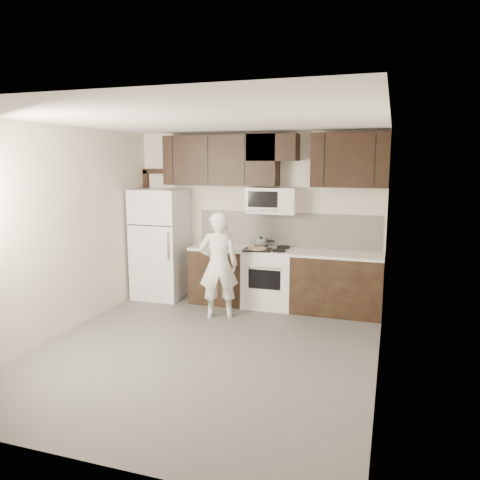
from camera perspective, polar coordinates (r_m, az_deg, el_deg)
The scene contains 14 objects.
floor at distance 5.79m, azimuth -4.36°, elevation -13.22°, with size 4.50×4.50×0.00m, color #575452.
back_wall at distance 7.53m, azimuth 2.06°, elevation 2.73°, with size 4.00×4.00×0.00m, color beige.
ceiling at distance 5.37m, azimuth -4.73°, elevation 14.43°, with size 4.50×4.50×0.00m, color white.
counter_run at distance 7.25m, azimuth 5.94°, elevation -4.77°, with size 2.95×0.64×0.91m.
stove at distance 7.31m, azimuth 3.61°, elevation -4.57°, with size 0.76×0.66×0.94m.
backsplash at distance 7.41m, azimuth 5.75°, elevation 1.26°, with size 2.90×0.02×0.54m, color beige.
upper_cabinets at distance 7.25m, azimuth 3.32°, elevation 9.85°, with size 3.48×0.35×0.78m.
microwave at distance 7.23m, azimuth 3.94°, elevation 4.83°, with size 0.76×0.42×0.40m.
refrigerator at distance 7.83m, azimuth -9.66°, elevation -0.46°, with size 0.80×0.76×1.80m.
door_trim at distance 8.24m, azimuth -10.97°, elevation 2.44°, with size 0.50×0.08×2.12m.
saucepan at distance 7.39m, azimuth 2.61°, elevation -0.30°, with size 0.29×0.18×0.17m.
baking_tray at distance 7.09m, azimuth 2.14°, elevation -1.19°, with size 0.42×0.32×0.02m, color black.
pizza at distance 7.09m, azimuth 2.14°, elevation -1.02°, with size 0.29×0.29×0.02m, color tan.
person at distance 6.73m, azimuth -2.63°, elevation -3.07°, with size 0.56×0.37×1.54m, color white.
Camera 1 is at (2.06, -4.93, 2.23)m, focal length 35.00 mm.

